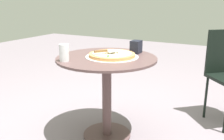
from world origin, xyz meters
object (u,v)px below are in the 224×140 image
pizza_on_tray (112,55)px  pizza_server (107,51)px  patio_table (107,80)px  napkin_dispenser (136,47)px  drinking_cup (64,53)px

pizza_on_tray → pizza_server: size_ratio=2.18×
patio_table → napkin_dispenser: napkin_dispenser is taller
drinking_cup → napkin_dispenser: bearing=146.5°
pizza_server → drinking_cup: drinking_cup is taller
napkin_dispenser → pizza_on_tray: bearing=155.1°
patio_table → pizza_server: size_ratio=4.13×
pizza_on_tray → pizza_server: (0.04, -0.03, 0.04)m
drinking_cup → pizza_server: bearing=140.8°
patio_table → pizza_on_tray: (-0.03, 0.03, 0.21)m
patio_table → napkin_dispenser: (-0.26, 0.15, 0.25)m
pizza_on_tray → drinking_cup: 0.39m
pizza_server → drinking_cup: (0.26, -0.22, 0.01)m
patio_table → pizza_on_tray: 0.21m
napkin_dispenser → patio_table: bearing=151.3°
patio_table → napkin_dispenser: 0.39m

